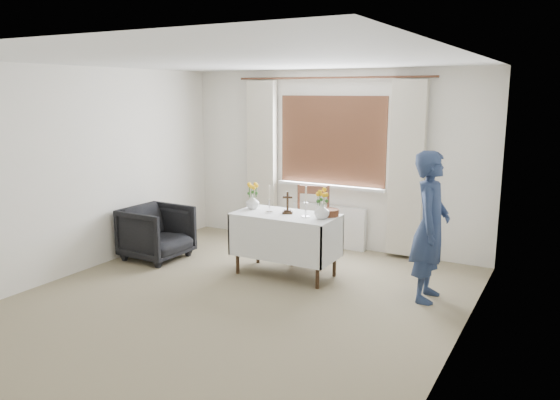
{
  "coord_description": "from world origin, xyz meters",
  "views": [
    {
      "loc": [
        3.06,
        -4.57,
        2.21
      ],
      "look_at": [
        0.08,
        0.82,
        0.97
      ],
      "focal_mm": 35.0,
      "sensor_mm": 36.0,
      "label": 1
    }
  ],
  "objects_px": {
    "wooden_cross": "(288,203)",
    "flower_vase_left": "(253,202)",
    "person": "(430,227)",
    "flower_vase_right": "(322,211)",
    "armchair": "(157,233)",
    "altar_table": "(286,245)",
    "wooden_chair": "(310,225)"
  },
  "relations": [
    {
      "from": "altar_table",
      "to": "flower_vase_right",
      "type": "height_order",
      "value": "flower_vase_right"
    },
    {
      "from": "armchair",
      "to": "person",
      "type": "bearing_deg",
      "value": -83.46
    },
    {
      "from": "wooden_chair",
      "to": "flower_vase_left",
      "type": "distance_m",
      "value": 0.83
    },
    {
      "from": "person",
      "to": "wooden_cross",
      "type": "xyz_separation_m",
      "value": [
        -1.7,
        -0.02,
        0.09
      ]
    },
    {
      "from": "armchair",
      "to": "flower_vase_left",
      "type": "relative_size",
      "value": 4.52
    },
    {
      "from": "wooden_chair",
      "to": "flower_vase_right",
      "type": "relative_size",
      "value": 5.44
    },
    {
      "from": "flower_vase_left",
      "to": "flower_vase_right",
      "type": "bearing_deg",
      "value": -4.37
    },
    {
      "from": "wooden_cross",
      "to": "flower_vase_left",
      "type": "height_order",
      "value": "wooden_cross"
    },
    {
      "from": "armchair",
      "to": "flower_vase_right",
      "type": "xyz_separation_m",
      "value": [
        2.29,
        0.24,
        0.5
      ]
    },
    {
      "from": "wooden_cross",
      "to": "altar_table",
      "type": "bearing_deg",
      "value": -127.46
    },
    {
      "from": "altar_table",
      "to": "flower_vase_left",
      "type": "height_order",
      "value": "flower_vase_left"
    },
    {
      "from": "armchair",
      "to": "person",
      "type": "distance_m",
      "value": 3.56
    },
    {
      "from": "wooden_cross",
      "to": "flower_vase_left",
      "type": "bearing_deg",
      "value": 151.83
    },
    {
      "from": "person",
      "to": "wooden_cross",
      "type": "bearing_deg",
      "value": 87.31
    },
    {
      "from": "person",
      "to": "flower_vase_left",
      "type": "height_order",
      "value": "person"
    },
    {
      "from": "flower_vase_left",
      "to": "flower_vase_right",
      "type": "height_order",
      "value": "flower_vase_right"
    },
    {
      "from": "altar_table",
      "to": "flower_vase_left",
      "type": "xyz_separation_m",
      "value": [
        -0.5,
        0.07,
        0.47
      ]
    },
    {
      "from": "wooden_chair",
      "to": "person",
      "type": "distance_m",
      "value": 1.77
    },
    {
      "from": "flower_vase_right",
      "to": "wooden_chair",
      "type": "bearing_deg",
      "value": 125.81
    },
    {
      "from": "wooden_chair",
      "to": "flower_vase_left",
      "type": "xyz_separation_m",
      "value": [
        -0.55,
        -0.52,
        0.35
      ]
    },
    {
      "from": "flower_vase_right",
      "to": "person",
      "type": "bearing_deg",
      "value": 2.98
    },
    {
      "from": "altar_table",
      "to": "person",
      "type": "relative_size",
      "value": 0.77
    },
    {
      "from": "person",
      "to": "flower_vase_right",
      "type": "relative_size",
      "value": 8.75
    },
    {
      "from": "wooden_chair",
      "to": "armchair",
      "type": "xyz_separation_m",
      "value": [
        -1.86,
        -0.83,
        -0.14
      ]
    },
    {
      "from": "wooden_chair",
      "to": "person",
      "type": "height_order",
      "value": "person"
    },
    {
      "from": "wooden_chair",
      "to": "flower_vase_left",
      "type": "relative_size",
      "value": 5.77
    },
    {
      "from": "person",
      "to": "altar_table",
      "type": "bearing_deg",
      "value": 88.39
    },
    {
      "from": "wooden_chair",
      "to": "armchair",
      "type": "relative_size",
      "value": 1.28
    },
    {
      "from": "wooden_chair",
      "to": "person",
      "type": "xyz_separation_m",
      "value": [
        1.66,
        -0.53,
        0.3
      ]
    },
    {
      "from": "wooden_cross",
      "to": "flower_vase_left",
      "type": "xyz_separation_m",
      "value": [
        -0.51,
        0.03,
        -0.05
      ]
    },
    {
      "from": "flower_vase_right",
      "to": "flower_vase_left",
      "type": "bearing_deg",
      "value": 175.63
    },
    {
      "from": "wooden_chair",
      "to": "altar_table",
      "type": "bearing_deg",
      "value": -109.63
    }
  ]
}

